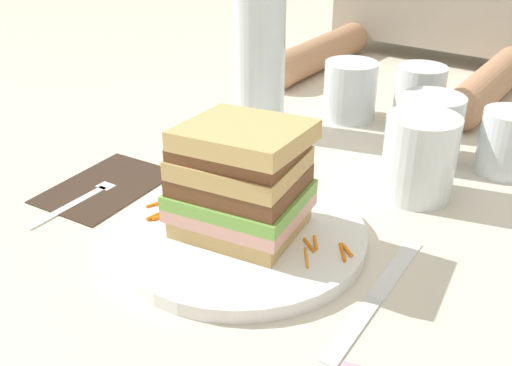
{
  "coord_description": "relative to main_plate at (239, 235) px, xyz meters",
  "views": [
    {
      "loc": [
        0.32,
        -0.41,
        0.34
      ],
      "look_at": [
        0.02,
        0.03,
        0.05
      ],
      "focal_mm": 41.57,
      "sensor_mm": 36.0,
      "label": 1
    }
  ],
  "objects": [
    {
      "name": "carrot_shred_9",
      "position": [
        -0.1,
        0.0,
        0.01
      ],
      "size": [
        0.02,
        0.02,
        0.0
      ],
      "primitive_type": "cylinder",
      "rotation": [
        0.0,
        1.57,
        5.65
      ],
      "color": "orange",
      "rests_on": "main_plate"
    },
    {
      "name": "carrot_shred_5",
      "position": [
        -0.09,
        -0.01,
        0.01
      ],
      "size": [
        0.02,
        0.02,
        0.0
      ],
      "primitive_type": "cylinder",
      "rotation": [
        0.0,
        1.57,
        2.46
      ],
      "color": "orange",
      "rests_on": "main_plate"
    },
    {
      "name": "carrot_shred_7",
      "position": [
        -0.1,
        -0.01,
        0.01
      ],
      "size": [
        0.01,
        0.03,
        0.0
      ],
      "primitive_type": "cylinder",
      "rotation": [
        0.0,
        1.57,
        1.26
      ],
      "color": "orange",
      "rests_on": "main_plate"
    },
    {
      "name": "sandwich",
      "position": [
        0.0,
        0.0,
        0.06
      ],
      "size": [
        0.14,
        0.12,
        0.12
      ],
      "color": "tan",
      "rests_on": "main_plate"
    },
    {
      "name": "ground_plane",
      "position": [
        -0.02,
        0.0,
        -0.01
      ],
      "size": [
        3.0,
        3.0,
        0.0
      ],
      "primitive_type": "plane",
      "color": "beige"
    },
    {
      "name": "napkin_dark",
      "position": [
        -0.2,
        -0.0,
        -0.01
      ],
      "size": [
        0.12,
        0.16,
        0.0
      ],
      "primitive_type": "cube",
      "rotation": [
        0.0,
        0.0,
        0.07
      ],
      "color": "#38281E",
      "rests_on": "ground_plane"
    },
    {
      "name": "main_plate",
      "position": [
        0.0,
        0.0,
        0.0
      ],
      "size": [
        0.26,
        0.26,
        0.01
      ],
      "primitive_type": "cylinder",
      "color": "white",
      "rests_on": "ground_plane"
    },
    {
      "name": "water_bottle",
      "position": [
        -0.16,
        0.26,
        0.11
      ],
      "size": [
        0.07,
        0.07,
        0.28
      ],
      "color": "silver",
      "rests_on": "ground_plane"
    },
    {
      "name": "juice_glass",
      "position": [
        0.11,
        0.2,
        0.04
      ],
      "size": [
        0.08,
        0.08,
        0.1
      ],
      "color": "white",
      "rests_on": "ground_plane"
    },
    {
      "name": "carrot_shred_1",
      "position": [
        -0.09,
        -0.03,
        0.01
      ],
      "size": [
        0.01,
        0.02,
        0.0
      ],
      "primitive_type": "cylinder",
      "rotation": [
        0.0,
        1.57,
        1.4
      ],
      "color": "orange",
      "rests_on": "main_plate"
    },
    {
      "name": "empty_tumbler_1",
      "position": [
        -0.07,
        0.37,
        0.04
      ],
      "size": [
        0.08,
        0.08,
        0.09
      ],
      "primitive_type": "cylinder",
      "color": "silver",
      "rests_on": "ground_plane"
    },
    {
      "name": "carrot_shred_10",
      "position": [
        0.11,
        0.02,
        0.01
      ],
      "size": [
        0.02,
        0.02,
        0.0
      ],
      "primitive_type": "cylinder",
      "rotation": [
        0.0,
        1.57,
        5.35
      ],
      "color": "orange",
      "rests_on": "main_plate"
    },
    {
      "name": "carrot_shred_0",
      "position": [
        -0.1,
        -0.0,
        0.01
      ],
      "size": [
        0.01,
        0.02,
        0.0
      ],
      "primitive_type": "cylinder",
      "rotation": [
        0.0,
        1.57,
        1.71
      ],
      "color": "orange",
      "rests_on": "main_plate"
    },
    {
      "name": "knife",
      "position": [
        0.15,
        -0.01,
        -0.01
      ],
      "size": [
        0.02,
        0.2,
        0.0
      ],
      "color": "silver",
      "rests_on": "ground_plane"
    },
    {
      "name": "carrot_shred_12",
      "position": [
        0.08,
        0.02,
        0.01
      ],
      "size": [
        0.02,
        0.02,
        0.0
      ],
      "primitive_type": "cylinder",
      "rotation": [
        0.0,
        1.57,
        2.19
      ],
      "color": "orange",
      "rests_on": "main_plate"
    },
    {
      "name": "fork",
      "position": [
        -0.2,
        -0.02,
        -0.0
      ],
      "size": [
        0.02,
        0.17,
        0.0
      ],
      "color": "silver",
      "rests_on": "napkin_dark"
    },
    {
      "name": "empty_tumbler_3",
      "position": [
        0.03,
        0.39,
        0.04
      ],
      "size": [
        0.07,
        0.07,
        0.09
      ],
      "primitive_type": "cylinder",
      "color": "silver",
      "rests_on": "ground_plane"
    },
    {
      "name": "carrot_shred_3",
      "position": [
        -0.08,
        0.01,
        0.01
      ],
      "size": [
        0.02,
        0.03,
        0.0
      ],
      "primitive_type": "cylinder",
      "rotation": [
        0.0,
        1.57,
        1.01
      ],
      "color": "orange",
      "rests_on": "main_plate"
    },
    {
      "name": "empty_tumbler_0",
      "position": [
        0.09,
        0.29,
        0.04
      ],
      "size": [
        0.08,
        0.08,
        0.09
      ],
      "primitive_type": "cylinder",
      "color": "silver",
      "rests_on": "ground_plane"
    },
    {
      "name": "carrot_shred_13",
      "position": [
        0.11,
        0.03,
        0.01
      ],
      "size": [
        0.02,
        0.02,
        0.0
      ],
      "primitive_type": "cylinder",
      "rotation": [
        0.0,
        1.57,
        2.49
      ],
      "color": "orange",
      "rests_on": "main_plate"
    },
    {
      "name": "empty_tumbler_2",
      "position": [
        0.18,
        0.32,
        0.03
      ],
      "size": [
        0.07,
        0.07,
        0.08
      ],
      "primitive_type": "cylinder",
      "color": "silver",
      "rests_on": "ground_plane"
    },
    {
      "name": "carrot_shred_14",
      "position": [
        0.08,
        -0.01,
        0.01
      ],
      "size": [
        0.02,
        0.03,
        0.0
      ],
      "primitive_type": "cylinder",
      "rotation": [
        0.0,
        1.57,
        2.18
      ],
      "color": "orange",
      "rests_on": "main_plate"
    },
    {
      "name": "carrot_shred_8",
      "position": [
        -0.08,
        -0.02,
        0.01
      ],
      "size": [
        0.02,
        0.03,
        0.0
      ],
      "primitive_type": "cylinder",
      "rotation": [
        0.0,
        1.57,
        4.28
      ],
      "color": "orange",
      "rests_on": "main_plate"
    },
    {
      "name": "carrot_shred_6",
      "position": [
        -0.09,
        -0.0,
        0.01
      ],
      "size": [
        0.02,
        0.02,
        0.0
      ],
      "primitive_type": "cylinder",
      "rotation": [
        0.0,
        1.57,
        2.38
      ],
      "color": "orange",
      "rests_on": "main_plate"
    },
    {
      "name": "carrot_shred_4",
      "position": [
        -0.09,
        -0.0,
        0.01
      ],
      "size": [
        0.02,
        0.01,
        0.0
      ],
      "primitive_type": "cylinder",
      "rotation": [
        0.0,
        1.57,
        2.81
      ],
      "color": "orange",
      "rests_on": "main_plate"
    },
    {
      "name": "carrot_shred_11",
      "position": [
        0.07,
        0.01,
        0.01
      ],
      "size": [
        0.02,
        0.02,
        0.0
      ],
      "primitive_type": "cylinder",
      "rotation": [
        0.0,
        1.57,
        5.68
      ],
      "color": "orange",
      "rests_on": "main_plate"
    },
    {
      "name": "carrot_shred_2",
      "position": [
        -0.09,
        0.01,
        0.01
      ],
      "size": [
        0.03,
        0.01,
        0.0
      ],
      "primitive_type": "cylinder",
      "rotation": [
        0.0,
        1.57,
        0.23
      ],
      "color": "orange",
      "rests_on": "main_plate"
    }
  ]
}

